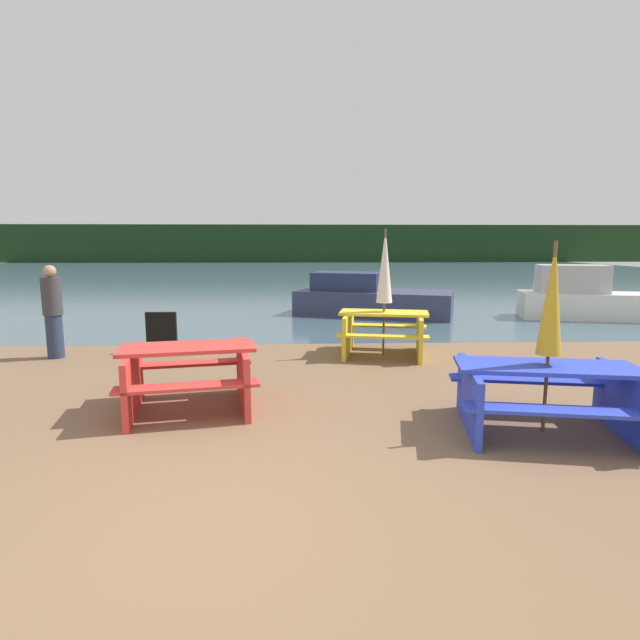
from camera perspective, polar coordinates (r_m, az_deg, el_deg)
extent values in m
plane|color=brown|center=(3.85, -13.20, -22.54)|extent=(60.00, 60.00, 0.00)
cube|color=#425B6B|center=(34.86, -3.43, 5.44)|extent=(60.00, 50.00, 0.00)
cube|color=#193319|center=(54.80, -3.04, 8.73)|extent=(80.00, 1.60, 4.00)
cube|color=blue|center=(5.76, 24.53, -4.91)|extent=(1.93, 1.02, 0.04)
cube|color=blue|center=(5.33, 25.98, -9.33)|extent=(1.85, 0.61, 0.04)
cube|color=blue|center=(6.34, 22.98, -6.32)|extent=(1.85, 0.61, 0.04)
cube|color=blue|center=(5.68, 16.67, -8.46)|extent=(0.32, 1.37, 0.68)
cube|color=blue|center=(6.11, 31.38, -8.18)|extent=(0.32, 1.37, 0.68)
cube|color=red|center=(6.15, -14.86, -3.06)|extent=(1.66, 0.98, 0.04)
cube|color=red|center=(5.69, -14.90, -7.38)|extent=(1.59, 0.57, 0.04)
cube|color=red|center=(6.76, -14.62, -4.83)|extent=(1.59, 0.57, 0.04)
cube|color=red|center=(6.29, -20.60, -6.72)|extent=(0.33, 1.37, 0.74)
cube|color=red|center=(6.25, -8.81, -6.37)|extent=(0.33, 1.37, 0.74)
cube|color=yellow|center=(8.97, 7.31, 0.82)|extent=(1.67, 1.00, 0.04)
cube|color=yellow|center=(8.48, 7.14, -1.85)|extent=(1.58, 0.59, 0.04)
cube|color=yellow|center=(9.56, 7.40, -0.65)|extent=(1.58, 0.59, 0.04)
cube|color=yellow|center=(9.08, 3.23, -1.54)|extent=(0.35, 1.37, 0.74)
cube|color=yellow|center=(9.03, 11.32, -1.75)|extent=(0.35, 1.37, 0.74)
cylinder|color=brown|center=(8.93, 7.36, 3.10)|extent=(0.04, 0.04, 2.24)
cone|color=white|center=(8.89, 7.42, 6.14)|extent=(0.29, 0.29, 1.30)
cylinder|color=brown|center=(5.70, 24.72, -1.96)|extent=(0.04, 0.04, 2.01)
cone|color=gold|center=(5.64, 24.99, 2.25)|extent=(0.25, 0.25, 1.17)
cube|color=#333856|center=(14.09, 6.20, 1.97)|extent=(4.61, 3.09, 0.68)
cube|color=navy|center=(14.20, 3.19, 4.47)|extent=(2.18, 1.79, 0.50)
cube|color=silver|center=(15.15, 29.20, 1.41)|extent=(4.08, 2.09, 0.70)
cube|color=#B2B2B2|center=(14.89, 26.82, 4.23)|extent=(1.87, 1.22, 0.73)
cylinder|color=#283351|center=(9.87, -28.04, -1.66)|extent=(0.28, 0.28, 0.76)
cylinder|color=#38383D|center=(9.78, -28.33, 2.41)|extent=(0.32, 0.32, 0.65)
sphere|color=tan|center=(9.75, -28.51, 4.92)|extent=(0.21, 0.21, 0.21)
cube|color=black|center=(9.59, -17.65, -1.35)|extent=(0.55, 0.08, 0.75)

